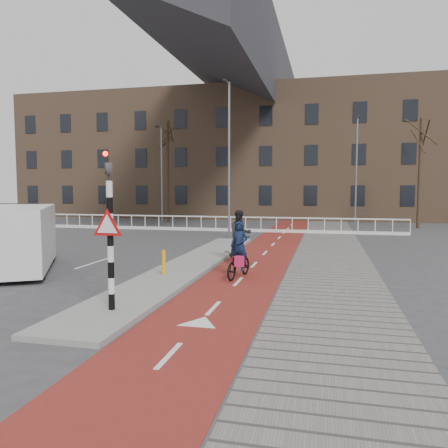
# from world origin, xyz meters

# --- Properties ---
(ground) EXTENTS (120.00, 120.00, 0.00)m
(ground) POSITION_xyz_m (0.00, 0.00, 0.00)
(ground) COLOR #38383A
(ground) RESTS_ON ground
(bike_lane) EXTENTS (2.50, 60.00, 0.01)m
(bike_lane) POSITION_xyz_m (1.50, 10.00, 0.01)
(bike_lane) COLOR maroon
(bike_lane) RESTS_ON ground
(sidewalk) EXTENTS (3.00, 60.00, 0.01)m
(sidewalk) POSITION_xyz_m (4.30, 10.00, 0.01)
(sidewalk) COLOR slate
(sidewalk) RESTS_ON ground
(curb_island) EXTENTS (1.80, 16.00, 0.12)m
(curb_island) POSITION_xyz_m (-0.70, 4.00, 0.06)
(curb_island) COLOR gray
(curb_island) RESTS_ON ground
(traffic_signal) EXTENTS (0.80, 0.80, 3.68)m
(traffic_signal) POSITION_xyz_m (-0.60, -2.02, 1.99)
(traffic_signal) COLOR black
(traffic_signal) RESTS_ON curb_island
(bollard) EXTENTS (0.12, 0.12, 0.78)m
(bollard) POSITION_xyz_m (-0.89, 2.00, 0.51)
(bollard) COLOR #F3A30D
(bollard) RESTS_ON curb_island
(cyclist_near) EXTENTS (0.92, 1.78, 1.79)m
(cyclist_near) POSITION_xyz_m (1.42, 2.57, 0.61)
(cyclist_near) COLOR black
(cyclist_near) RESTS_ON bike_lane
(cyclist_far) EXTENTS (1.22, 1.93, 2.00)m
(cyclist_far) POSITION_xyz_m (0.94, 5.15, 0.84)
(cyclist_far) COLOR black
(cyclist_far) RESTS_ON bike_lane
(van) EXTENTS (4.33, 5.46, 2.20)m
(van) POSITION_xyz_m (-6.17, 1.98, 1.16)
(van) COLOR silver
(van) RESTS_ON ground
(railing) EXTENTS (28.00, 0.10, 0.99)m
(railing) POSITION_xyz_m (-5.00, 17.00, 0.31)
(railing) COLOR silver
(railing) RESTS_ON ground
(townhouse_row) EXTENTS (46.00, 10.00, 15.90)m
(townhouse_row) POSITION_xyz_m (-3.00, 32.00, 7.81)
(townhouse_row) COLOR #7F6047
(townhouse_row) RESTS_ON ground
(tree_mid) EXTENTS (0.24, 0.24, 8.34)m
(tree_mid) POSITION_xyz_m (-8.79, 23.65, 4.17)
(tree_mid) COLOR #2F2214
(tree_mid) RESTS_ON ground
(tree_right) EXTENTS (0.25, 0.25, 7.66)m
(tree_right) POSITION_xyz_m (10.42, 22.13, 3.83)
(tree_right) COLOR #2F2214
(tree_right) RESTS_ON ground
(streetlight_near) EXTENTS (0.12, 0.12, 8.70)m
(streetlight_near) POSITION_xyz_m (-1.31, 13.41, 4.35)
(streetlight_near) COLOR slate
(streetlight_near) RESTS_ON ground
(streetlight_left) EXTENTS (0.12, 0.12, 7.74)m
(streetlight_left) POSITION_xyz_m (-8.84, 22.40, 3.87)
(streetlight_left) COLOR slate
(streetlight_left) RESTS_ON ground
(streetlight_right) EXTENTS (0.12, 0.12, 7.84)m
(streetlight_right) POSITION_xyz_m (6.12, 21.63, 3.92)
(streetlight_right) COLOR slate
(streetlight_right) RESTS_ON ground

